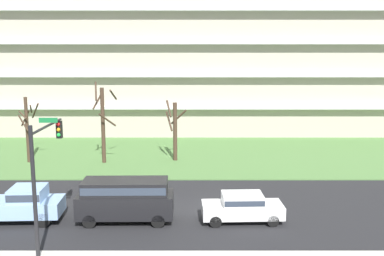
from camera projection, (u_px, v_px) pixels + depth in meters
name	position (u px, v px, depth m)	size (l,w,h in m)	color
ground	(204.00, 209.00, 26.73)	(160.00, 160.00, 0.00)	#232326
grass_lawn_strip	(200.00, 155.00, 40.52)	(80.00, 16.00, 0.08)	#547F42
apartment_building	(198.00, 59.00, 52.97)	(54.48, 13.07, 16.81)	#B2A899
tree_far_left	(28.00, 127.00, 37.26)	(1.77, 1.77, 5.55)	#423023
tree_left	(103.00, 121.00, 36.99)	(1.96, 2.02, 6.81)	#423023
tree_center	(175.00, 129.00, 37.96)	(1.84, 1.85, 5.20)	#423023
sedan_white_near_left	(243.00, 206.00, 24.61)	(4.47, 1.97, 1.57)	white
pickup_blue_center_left	(17.00, 204.00, 24.60)	(5.48, 2.23, 1.95)	#8CB2E0
van_black_center_right	(126.00, 197.00, 24.53)	(5.23, 2.07, 2.36)	black
traffic_signal_mast	(44.00, 162.00, 21.01)	(0.90, 4.51, 6.13)	black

